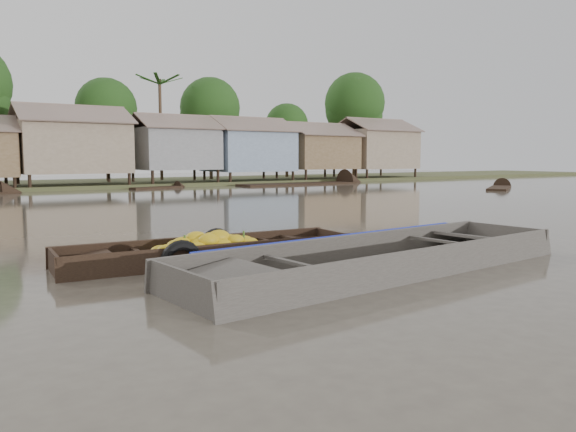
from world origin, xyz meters
TOP-DOWN VIEW (x-y plane):
  - ground at (0.00, 0.00)m, footprint 120.00×120.00m
  - riverbank at (3.03, 31.86)m, footprint 120.00×12.47m
  - banana_boat at (-1.18, 1.25)m, footprint 5.91×1.77m
  - viewer_boat at (1.10, -1.27)m, footprint 8.28×2.81m
  - distant_boats at (12.70, 23.77)m, footprint 35.85×15.03m

SIDE VIEW (x-z plane):
  - distant_boats at x=12.70m, z-range -0.22..0.12m
  - ground at x=0.00m, z-range 0.00..0.00m
  - viewer_boat at x=1.10m, z-range -0.25..0.40m
  - banana_boat at x=-1.18m, z-range -0.24..0.59m
  - riverbank at x=3.03m, z-range -2.04..8.18m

